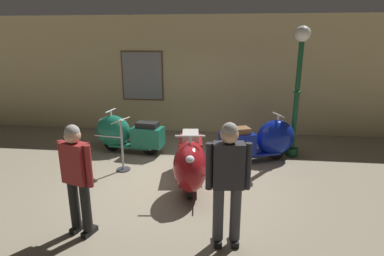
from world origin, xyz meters
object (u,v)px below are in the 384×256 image
Objects in this scene: scooter_0 at (124,133)px; visitor_1 at (228,177)px; scooter_2 at (264,140)px; lamppost at (298,79)px; info_stanchion at (122,149)px; visitor_0 at (77,173)px; scooter_1 at (190,162)px.

scooter_0 is 1.03× the size of visitor_1.
lamppost is (0.70, 0.40, 1.29)m from scooter_2.
scooter_2 is at bearing -150.19° from lamppost.
info_stanchion reaches higher than scooter_2.
scooter_2 is 3.18m from visitor_1.
lamppost is at bearing -26.97° from visitor_0.
scooter_0 is at bearing 155.76° from scooter_2.
scooter_0 is at bearing 26.44° from visitor_0.
visitor_0 is at bearing 106.58° from scooter_0.
scooter_2 is 0.61× the size of lamppost.
visitor_0 is at bearing -47.24° from scooter_1.
scooter_0 is 3.26m from visitor_0.
lamppost is 1.84× the size of visitor_0.
scooter_1 is 1.66× the size of info_stanchion.
lamppost reaches higher than info_stanchion.
lamppost reaches higher than scooter_2.
scooter_2 reaches higher than scooter_0.
visitor_0 is (-1.32, -1.53, 0.40)m from scooter_1.
scooter_0 is 0.97× the size of scooter_2.
visitor_1 is (0.65, -1.54, 0.45)m from scooter_1.
scooter_0 is 4.13m from lamppost.
visitor_1 reaches higher than visitor_0.
scooter_1 is 0.64× the size of lamppost.
lamppost is at bearing 125.25° from scooter_1.
scooter_0 is 1.09× the size of visitor_0.
info_stanchion is at bearing -119.83° from scooter_1.
visitor_0 is at bearing 82.77° from visitor_1.
info_stanchion is (-0.14, 2.16, -0.44)m from visitor_0.
visitor_0 is 2.21m from info_stanchion.
scooter_2 is at bearing -21.47° from visitor_1.
scooter_0 is 1.08m from info_stanchion.
scooter_0 is 4.05m from visitor_1.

